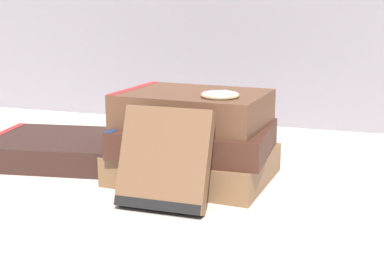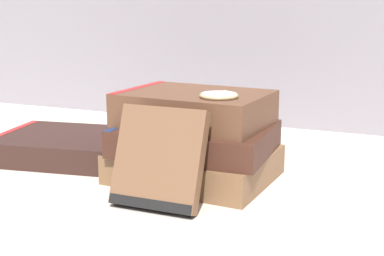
% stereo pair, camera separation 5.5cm
% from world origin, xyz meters
% --- Properties ---
extents(ground_plane, '(3.00, 3.00, 0.00)m').
position_xyz_m(ground_plane, '(0.00, 0.00, 0.00)').
color(ground_plane, beige).
extents(book_flat_bottom, '(0.22, 0.18, 0.04)m').
position_xyz_m(book_flat_bottom, '(0.02, 0.05, 0.02)').
color(book_flat_bottom, brown).
rests_on(book_flat_bottom, ground_plane).
extents(book_flat_middle, '(0.21, 0.17, 0.04)m').
position_xyz_m(book_flat_middle, '(0.03, 0.04, 0.06)').
color(book_flat_middle, '#422319').
rests_on(book_flat_middle, book_flat_bottom).
extents(book_flat_top, '(0.21, 0.16, 0.05)m').
position_xyz_m(book_flat_top, '(0.02, 0.05, 0.10)').
color(book_flat_top, brown).
rests_on(book_flat_top, book_flat_middle).
extents(book_side_left, '(0.25, 0.20, 0.04)m').
position_xyz_m(book_side_left, '(-0.20, 0.07, 0.02)').
color(book_side_left, '#331E19').
rests_on(book_side_left, ground_plane).
extents(book_leaning_front, '(0.11, 0.06, 0.12)m').
position_xyz_m(book_leaning_front, '(0.03, -0.07, 0.06)').
color(book_leaning_front, brown).
rests_on(book_leaning_front, ground_plane).
extents(pocket_watch, '(0.05, 0.05, 0.01)m').
position_xyz_m(pocket_watch, '(0.07, 0.02, 0.13)').
color(pocket_watch, silver).
rests_on(pocket_watch, book_flat_top).
extents(reading_glasses, '(0.12, 0.08, 0.00)m').
position_xyz_m(reading_glasses, '(-0.06, 0.22, 0.00)').
color(reading_glasses, black).
rests_on(reading_glasses, ground_plane).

